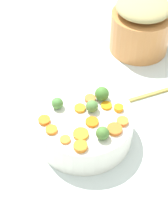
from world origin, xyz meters
name	(u,v)px	position (x,y,z in m)	size (l,w,h in m)	color
tabletop	(62,134)	(0.00, 0.00, 0.01)	(2.40, 2.40, 0.02)	silver
serving_bowl_carrots	(84,125)	(0.03, -0.06, 0.07)	(0.27, 0.27, 0.09)	white
metal_pot	(140,32)	(0.48, 0.01, 0.09)	(0.21, 0.21, 0.14)	#C87F43
stuffing_mound	(144,7)	(0.48, 0.01, 0.19)	(0.19, 0.19, 0.05)	tan
carrot_slice_0	(81,134)	(-0.04, -0.09, 0.12)	(0.04, 0.04, 0.01)	orange
carrot_slice_1	(80,146)	(-0.07, -0.11, 0.12)	(0.04, 0.04, 0.01)	orange
carrot_slice_2	(52,130)	(-0.07, -0.02, 0.12)	(0.03, 0.03, 0.01)	orange
carrot_slice_3	(80,108)	(0.04, -0.04, 0.12)	(0.03, 0.03, 0.01)	orange
carrot_slice_4	(115,129)	(0.02, -0.16, 0.12)	(0.04, 0.04, 0.01)	orange
carrot_slice_5	(92,122)	(0.01, -0.09, 0.12)	(0.03, 0.03, 0.01)	orange
carrot_slice_6	(119,108)	(0.09, -0.13, 0.12)	(0.03, 0.03, 0.01)	orange
carrot_slice_7	(123,121)	(0.06, -0.16, 0.12)	(0.03, 0.03, 0.01)	orange
carrot_slice_8	(44,120)	(-0.05, 0.01, 0.12)	(0.03, 0.03, 0.01)	orange
carrot_slice_9	(106,106)	(0.08, -0.09, 0.11)	(0.03, 0.03, 0.01)	orange
carrot_slice_10	(90,99)	(0.08, -0.04, 0.12)	(0.03, 0.03, 0.01)	orange
carrot_slice_11	(65,140)	(-0.07, -0.07, 0.11)	(0.03, 0.03, 0.01)	orange
brussels_sprout_0	(57,103)	(0.01, 0.02, 0.13)	(0.03, 0.03, 0.03)	#4B843C
brussels_sprout_1	(92,106)	(0.05, -0.07, 0.13)	(0.03, 0.03, 0.03)	#53823F
brussels_sprout_2	(102,94)	(0.10, -0.07, 0.13)	(0.04, 0.04, 0.04)	#43772D
brussels_sprout_3	(103,133)	(-0.01, -0.14, 0.13)	(0.03, 0.03, 0.03)	#487732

